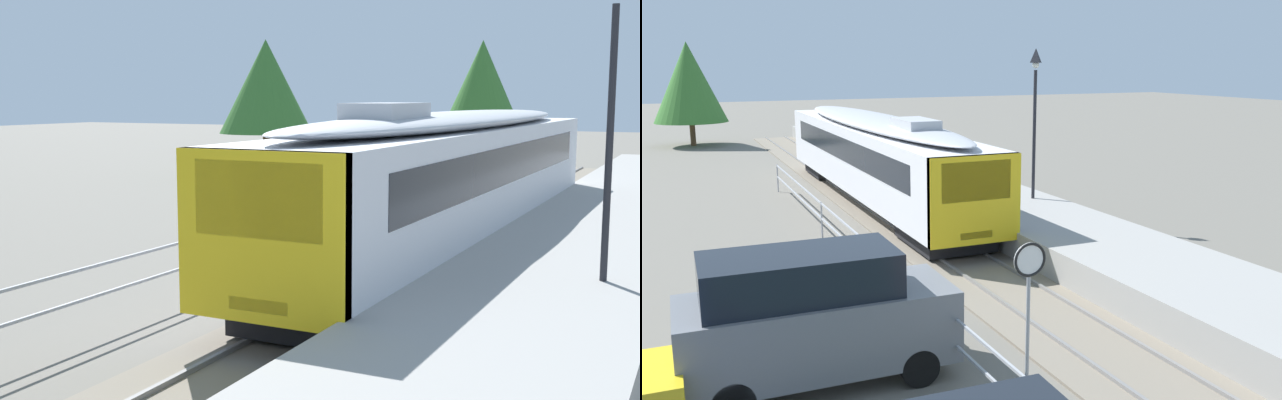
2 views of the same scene
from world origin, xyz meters
The scene contains 7 objects.
ground_plane centered at (-3.00, 22.00, 0.00)m, with size 160.00×160.00×0.00m, color #6B665B.
track_rails centered at (0.00, 22.00, 0.03)m, with size 3.20×60.00×0.14m.
commuter_train centered at (0.00, 25.67, 2.15)m, with size 2.82×19.67×3.74m.
station_platform centered at (3.25, 22.00, 0.45)m, with size 3.90×60.00×0.90m, color #999691.
platform_lamp_mid_platform centered at (4.27, 20.18, 4.62)m, with size 0.34×0.34×5.35m.
tree_behind_carpark centered at (-14.44, 40.68, 4.50)m, with size 4.71×4.71×6.84m.
tree_behind_station_far centered at (-5.92, 49.75, 4.36)m, with size 4.87×4.87×7.10m.
Camera 1 is at (5.85, 6.33, 4.00)m, focal length 44.28 mm.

